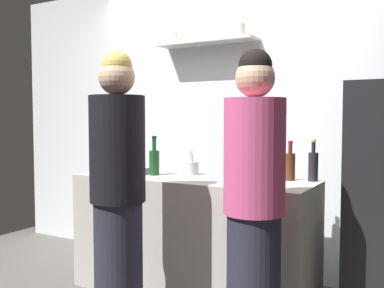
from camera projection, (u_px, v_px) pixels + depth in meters
The scene contains 11 objects.
back_wall_assembly at pixel (225, 121), 3.93m from camera, with size 4.80×0.32×2.60m.
counter at pixel (192, 236), 3.33m from camera, with size 1.81×0.61×0.89m, color #B7B2A8.
baking_pan at pixel (131, 170), 3.58m from camera, with size 0.34×0.24×0.05m, color gray.
utensil_holder at pixel (192, 168), 3.46m from camera, with size 0.11×0.11×0.22m.
wine_bottle_green_glass at pixel (154, 161), 3.44m from camera, with size 0.08×0.08×0.30m.
wine_bottle_pale_glass at pixel (259, 160), 3.31m from camera, with size 0.07×0.07×0.34m.
wine_bottle_dark_glass at pixel (313, 165), 3.11m from camera, with size 0.07×0.07×0.29m.
wine_bottle_amber_glass at pixel (290, 165), 3.15m from camera, with size 0.07×0.07×0.28m.
water_bottle_plastic at pixel (230, 164), 3.30m from camera, with size 0.08×0.08×0.23m.
person_blonde at pixel (118, 194), 2.72m from camera, with size 0.34×0.34×1.74m.
person_pink_top at pixel (254, 206), 2.45m from camera, with size 0.34×0.34×1.71m.
Camera 1 is at (1.69, -2.31, 1.33)m, focal length 41.54 mm.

